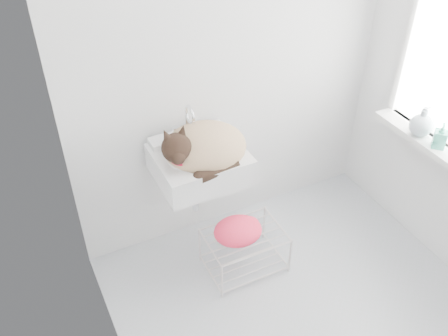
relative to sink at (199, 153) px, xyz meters
name	(u,v)px	position (x,y,z in m)	size (l,w,h in m)	color
floor	(301,308)	(0.35, -0.74, -0.85)	(2.20, 2.00, 0.02)	#AFB5BA
back_wall	(231,64)	(0.35, 0.26, 0.40)	(2.20, 0.02, 2.50)	white
left_wall	(101,217)	(-0.75, -0.74, 0.40)	(0.02, 2.00, 2.50)	white
windowsill	(430,144)	(1.36, -0.54, -0.02)	(0.16, 0.88, 0.04)	white
sink	(199,153)	(0.00, 0.00, 0.00)	(0.55, 0.48, 0.22)	white
faucet	(187,119)	(0.00, 0.18, 0.14)	(0.20, 0.14, 0.20)	silver
cat	(202,148)	(0.01, -0.02, 0.04)	(0.56, 0.49, 0.33)	tan
wire_rack	(244,250)	(0.19, -0.26, -0.70)	(0.50, 0.35, 0.30)	silver
towel	(238,235)	(0.13, -0.28, -0.52)	(0.32, 0.23, 0.13)	#F72B33
bottle_b	(437,147)	(1.35, -0.60, 0.00)	(0.08, 0.08, 0.17)	teal
bottle_c	(418,134)	(1.35, -0.44, 0.00)	(0.15, 0.15, 0.19)	silver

